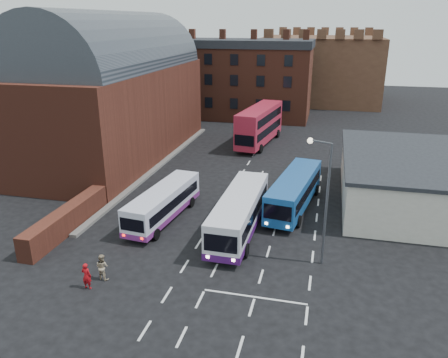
% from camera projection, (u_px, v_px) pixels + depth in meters
% --- Properties ---
extents(ground, '(180.00, 180.00, 0.00)m').
position_uv_depth(ground, '(188.00, 260.00, 28.93)').
color(ground, black).
extents(railway_station, '(12.00, 28.00, 16.00)m').
position_uv_depth(railway_station, '(113.00, 90.00, 48.94)').
color(railway_station, '#602B1E').
rests_on(railway_station, ground).
extents(forecourt_wall, '(1.20, 10.00, 1.80)m').
position_uv_depth(forecourt_wall, '(67.00, 220.00, 32.72)').
color(forecourt_wall, '#602B1E').
rests_on(forecourt_wall, ground).
extents(cream_building, '(10.40, 16.40, 4.25)m').
position_uv_depth(cream_building, '(404.00, 178.00, 37.64)').
color(cream_building, beige).
rests_on(cream_building, ground).
extents(brick_terrace, '(22.00, 10.00, 11.00)m').
position_uv_depth(brick_terrace, '(241.00, 83.00, 70.38)').
color(brick_terrace, brown).
rests_on(brick_terrace, ground).
extents(castle_keep, '(22.00, 22.00, 12.00)m').
position_uv_depth(castle_keep, '(321.00, 69.00, 85.79)').
color(castle_keep, brown).
rests_on(castle_keep, ground).
extents(bus_white_outbound, '(3.14, 9.57, 2.56)m').
position_uv_depth(bus_white_outbound, '(163.00, 202.00, 34.40)').
color(bus_white_outbound, silver).
rests_on(bus_white_outbound, ground).
extents(bus_white_inbound, '(2.86, 10.88, 2.96)m').
position_uv_depth(bus_white_inbound, '(239.00, 211.00, 32.17)').
color(bus_white_inbound, silver).
rests_on(bus_white_inbound, ground).
extents(bus_blue, '(3.91, 10.74, 2.86)m').
position_uv_depth(bus_blue, '(294.00, 190.00, 36.34)').
color(bus_blue, '#164B8F').
rests_on(bus_blue, ground).
extents(bus_red_double, '(4.27, 12.07, 4.73)m').
position_uv_depth(bus_red_double, '(260.00, 125.00, 55.19)').
color(bus_red_double, '#AC2137').
rests_on(bus_red_double, ground).
extents(street_lamp, '(1.56, 0.85, 8.24)m').
position_uv_depth(street_lamp, '(323.00, 192.00, 27.02)').
color(street_lamp, '#4F5259').
rests_on(street_lamp, ground).
extents(pedestrian_red, '(0.64, 0.44, 1.67)m').
position_uv_depth(pedestrian_red, '(87.00, 276.00, 25.63)').
color(pedestrian_red, '#A50C12').
rests_on(pedestrian_red, ground).
extents(pedestrian_beige, '(0.94, 0.81, 1.66)m').
position_uv_depth(pedestrian_beige, '(102.00, 267.00, 26.60)').
color(pedestrian_beige, tan).
rests_on(pedestrian_beige, ground).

